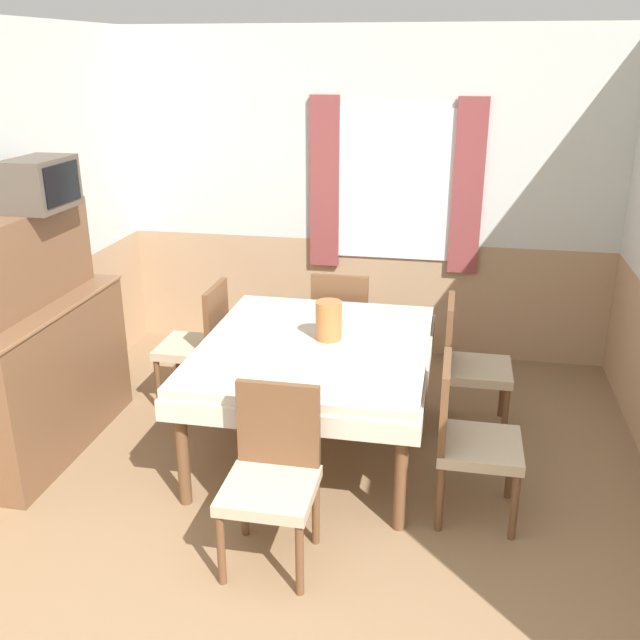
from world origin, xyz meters
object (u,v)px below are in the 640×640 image
dining_table (315,358)px  chair_left_far (200,340)px  chair_right_far (468,361)px  sideboard (40,352)px  chair_right_near (467,435)px  tv (41,184)px  vase (329,320)px  chair_head_window (342,323)px  chair_head_near (272,472)px

dining_table → chair_left_far: 1.07m
chair_right_far → sideboard: 2.73m
chair_left_far → chair_right_far: size_ratio=1.00×
chair_right_near → tv: bearing=-98.8°
chair_left_far → sideboard: bearing=135.9°
chair_right_far → tv: (-2.56, -0.60, 1.18)m
chair_right_far → vase: size_ratio=3.69×
chair_head_window → vase: size_ratio=3.69×
sideboard → tv: bearing=73.3°
chair_left_far → chair_head_window: size_ratio=1.00×
chair_right_far → sideboard: bearing=-73.5°
chair_head_near → chair_right_near: bearing=-149.8°
dining_table → chair_right_near: chair_right_near is taller
chair_head_near → tv: bearing=-30.0°
chair_head_near → tv: 2.22m
dining_table → chair_head_near: size_ratio=1.80×
chair_right_far → chair_left_far: bearing=-90.0°
chair_right_near → vase: bearing=-123.9°
chair_left_far → vase: (1.00, -0.42, 0.38)m
dining_table → chair_right_far: bearing=28.2°
chair_right_near → tv: size_ratio=1.98×
chair_right_far → sideboard: sideboard is taller
chair_left_far → tv: 1.50m
chair_head_window → chair_head_near: 2.08m
tv → dining_table: bearing=3.5°
chair_head_near → chair_right_near: size_ratio=1.00×
chair_left_far → chair_right_near: 2.11m
chair_right_far → vase: vase is taller
chair_right_far → tv: bearing=-76.8°
chair_head_window → vase: 1.04m
tv → chair_head_window: bearing=35.0°
chair_head_near → vase: 1.18m
dining_table → chair_head_window: (-0.00, 1.04, -0.16)m
chair_right_near → sideboard: bearing=-94.9°
dining_table → chair_right_far: size_ratio=1.80×
chair_head_near → tv: (-1.63, 0.94, 1.18)m
chair_left_far → chair_head_near: 1.80m
dining_table → chair_left_far: bearing=151.8°
sideboard → tv: 1.03m
chair_right_near → vase: (-0.86, 0.58, 0.38)m
chair_left_far → chair_right_near: (1.86, -1.00, 0.00)m
chair_left_far → chair_head_window: (0.93, 0.54, 0.00)m
chair_head_near → chair_right_far: bearing=-121.2°
chair_left_far → tv: tv is taller
chair_left_far → sideboard: sideboard is taller
chair_head_near → tv: tv is taller
chair_right_near → dining_table: bearing=-118.2°
chair_head_window → tv: size_ratio=1.98×
chair_right_near → sideboard: (-2.61, 0.22, 0.17)m
dining_table → chair_right_near: size_ratio=1.80×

